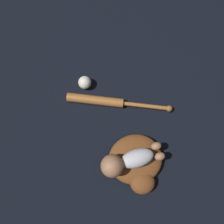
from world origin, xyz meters
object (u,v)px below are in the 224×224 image
object	(u,v)px
baseball_glove	(136,163)
baby_figure	(126,162)
baseball_bat	(106,101)
baseball	(85,83)

from	to	relation	value
baseball_glove	baby_figure	world-z (taller)	baby_figure
baseball_glove	baby_figure	distance (m)	0.11
baseball_bat	baseball	xyz separation A→B (m)	(0.07, -0.15, 0.01)
baseball_bat	baseball_glove	bearing A→B (deg)	94.49
baseball	baseball_glove	bearing A→B (deg)	100.99
baseball_bat	baseball	world-z (taller)	baseball
baseball_glove	baseball	xyz separation A→B (m)	(0.10, -0.54, 0.00)
baby_figure	baseball	size ratio (longest dim) A/B	4.32
baby_figure	baseball	world-z (taller)	baby_figure
baby_figure	baseball_bat	distance (m)	0.38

